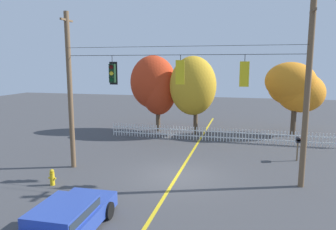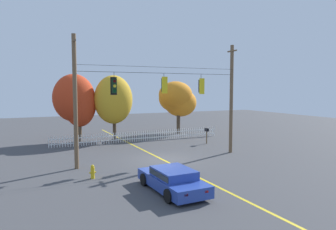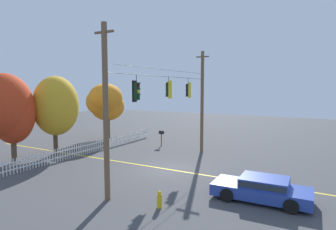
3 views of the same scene
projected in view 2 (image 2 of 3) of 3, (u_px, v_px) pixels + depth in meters
ground at (162, 160)px, 22.39m from camera, size 80.00×80.00×0.00m
lane_centerline_stripe at (162, 159)px, 22.39m from camera, size 0.16×36.00×0.01m
signal_support_span at (162, 99)px, 22.03m from camera, size 12.13×1.10×8.39m
traffic_signal_southbound_primary at (114, 86)px, 20.50m from camera, size 0.43×0.38×1.49m
traffic_signal_northbound_secondary at (164, 85)px, 22.00m from camera, size 0.43×0.38×1.41m
traffic_signal_westbound_side at (201, 86)px, 23.29m from camera, size 0.43×0.38×1.48m
white_picket_fence at (141, 136)px, 30.06m from camera, size 16.70×0.06×1.00m
autumn_maple_near_fence at (76, 100)px, 29.71m from camera, size 4.01×3.19×6.42m
autumn_maple_mid at (114, 100)px, 30.59m from camera, size 3.71×3.50×6.33m
autumn_oak_far_east at (177, 99)px, 35.35m from camera, size 4.67×3.97×5.85m
parked_car at (173, 179)px, 15.44m from camera, size 2.13×4.58×1.15m
fire_hydrant at (93, 172)px, 17.63m from camera, size 0.38×0.22×0.79m
roadside_mailbox at (207, 131)px, 28.77m from camera, size 0.25×0.44×1.45m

